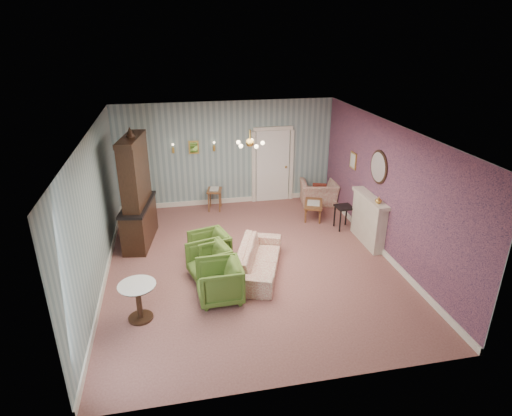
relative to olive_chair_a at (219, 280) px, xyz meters
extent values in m
plane|color=#8F5C53|center=(0.81, 1.19, -0.41)|extent=(7.00, 7.00, 0.00)
plane|color=white|center=(0.81, 1.19, 2.49)|extent=(7.00, 7.00, 0.00)
plane|color=gray|center=(0.81, 4.69, 1.04)|extent=(6.00, 0.00, 6.00)
plane|color=gray|center=(0.81, -2.31, 1.04)|extent=(6.00, 0.00, 6.00)
plane|color=gray|center=(-2.19, 1.19, 1.04)|extent=(0.00, 7.00, 7.00)
plane|color=gray|center=(3.81, 1.19, 1.04)|extent=(0.00, 7.00, 7.00)
plane|color=#B65B67|center=(3.80, 1.19, 1.04)|extent=(0.00, 7.00, 7.00)
imported|color=#486824|center=(0.00, 0.00, 0.00)|extent=(0.77, 0.82, 0.82)
imported|color=#486824|center=(-0.12, 0.80, -0.03)|extent=(0.88, 0.91, 0.77)
imported|color=#486824|center=(-0.05, 1.38, -0.03)|extent=(0.87, 0.90, 0.77)
imported|color=#A14A41|center=(0.90, 0.79, -0.02)|extent=(1.22, 2.08, 0.78)
imported|color=#A14A41|center=(3.35, 4.10, 0.03)|extent=(1.11, 0.82, 0.89)
imported|color=gold|center=(3.65, 1.19, 0.82)|extent=(0.15, 0.15, 0.15)
cube|color=maroon|center=(3.30, 3.95, 0.07)|extent=(0.41, 0.28, 0.39)
camera|label=1|loc=(-0.67, -6.72, 4.29)|focal=30.01mm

